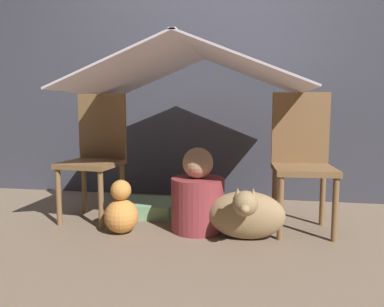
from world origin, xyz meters
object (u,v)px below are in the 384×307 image
object	(u,v)px
person_front	(198,198)
dog	(246,214)
chair_left	(96,152)
chair_right	(302,156)

from	to	relation	value
person_front	dog	bearing A→B (deg)	-22.23
chair_left	person_front	distance (m)	0.82
dog	person_front	bearing A→B (deg)	157.77
dog	chair_right	bearing A→B (deg)	39.54
chair_left	dog	size ratio (longest dim) A/B	1.91
chair_left	chair_right	world-z (taller)	same
chair_right	chair_left	bearing A→B (deg)	176.13
chair_right	dog	world-z (taller)	chair_right
chair_left	chair_right	bearing A→B (deg)	5.34
chair_left	chair_right	xyz separation A→B (m)	(1.42, 0.00, 0.00)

